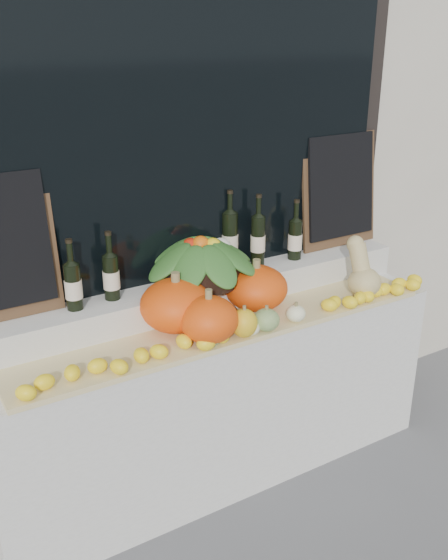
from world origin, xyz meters
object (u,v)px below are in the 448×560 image
at_px(pumpkin_right, 256,288).
at_px(wine_bottle_tall, 230,240).
at_px(butternut_squash, 362,273).
at_px(produce_bowl, 201,259).
at_px(pumpkin_left, 176,305).

bearing_deg(pumpkin_right, wine_bottle_tall, 90.58).
relative_size(butternut_squash, produce_bowl, 0.51).
relative_size(pumpkin_left, produce_bowl, 0.56).
height_order(butternut_squash, produce_bowl, produce_bowl).
bearing_deg(pumpkin_left, produce_bowl, 36.01).
bearing_deg(produce_bowl, wine_bottle_tall, 21.67).
distance_m(pumpkin_right, butternut_squash, 0.58).
distance_m(produce_bowl, wine_bottle_tall, 0.24).
xyz_separation_m(butternut_squash, produce_bowl, (-0.78, 0.30, 0.13)).
bearing_deg(pumpkin_left, wine_bottle_tall, 29.35).
bearing_deg(produce_bowl, pumpkin_right, -35.27).
bearing_deg(pumpkin_left, pumpkin_right, 0.40).
bearing_deg(wine_bottle_tall, pumpkin_right, -89.42).
height_order(pumpkin_left, pumpkin_right, pumpkin_left).
height_order(pumpkin_right, wine_bottle_tall, wine_bottle_tall).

